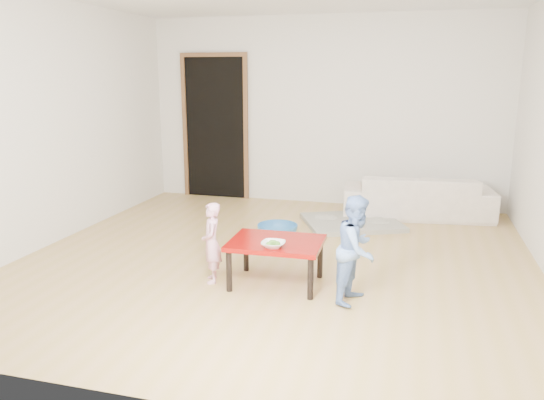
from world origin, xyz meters
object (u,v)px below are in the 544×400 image
at_px(child_blue, 357,249).
at_px(basin, 277,231).
at_px(bowl, 273,244).
at_px(red_table, 276,262).
at_px(child_pink, 212,243).
at_px(sofa, 417,196).

height_order(child_blue, basin, child_blue).
bearing_deg(bowl, red_table, 97.27).
height_order(red_table, basin, red_table).
relative_size(red_table, bowl, 4.05).
distance_m(child_pink, child_blue, 1.29).
xyz_separation_m(sofa, basin, (-1.51, -1.36, -0.20)).
xyz_separation_m(sofa, child_pink, (-1.74, -2.79, 0.09)).
xyz_separation_m(child_pink, child_blue, (1.28, -0.08, 0.08)).
height_order(sofa, red_table, sofa).
xyz_separation_m(bowl, child_pink, (-0.59, 0.09, -0.06)).
xyz_separation_m(child_blue, basin, (-1.06, 1.52, -0.37)).
distance_m(bowl, basin, 1.60).
distance_m(child_blue, basin, 1.88).
height_order(sofa, basin, sofa).
height_order(red_table, child_pink, child_pink).
bearing_deg(child_pink, red_table, 75.83).
bearing_deg(red_table, sofa, 66.53).
xyz_separation_m(sofa, red_table, (-1.17, -2.70, -0.07)).
distance_m(sofa, child_pink, 3.29).
relative_size(red_table, child_pink, 1.11).
bearing_deg(child_pink, child_blue, 63.49).
bearing_deg(sofa, child_pink, 51.38).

